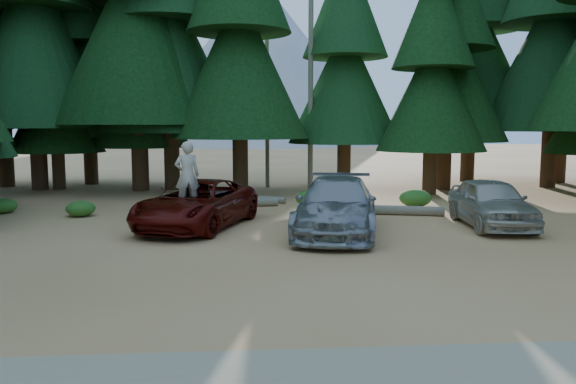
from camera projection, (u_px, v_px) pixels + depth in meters
name	position (u px, v px, depth m)	size (l,w,h in m)	color
ground	(347.00, 264.00, 12.56)	(160.00, 160.00, 0.00)	#AA7848
forest_belt_north	(293.00, 189.00, 27.42)	(36.00, 7.00, 22.00)	black
snag_front	(311.00, 63.00, 26.28)	(0.24, 0.24, 12.00)	slate
snag_back	(267.00, 87.00, 27.74)	(0.20, 0.20, 10.00)	slate
mountain_peak	(244.00, 71.00, 98.28)	(48.00, 50.00, 28.00)	gray
red_pickup	(197.00, 204.00, 17.00)	(2.40, 5.20, 1.45)	#510A06
silver_minivan_center	(336.00, 206.00, 16.04)	(2.23, 5.48, 1.59)	#94969B
silver_minivan_right	(491.00, 202.00, 17.14)	(1.76, 4.38, 1.49)	#B9B3A4
frisbee_player	(187.00, 175.00, 16.54)	(0.82, 0.63, 2.00)	beige
log_left	(221.00, 204.00, 21.14)	(0.31, 0.31, 4.34)	slate
log_mid	(248.00, 199.00, 22.79)	(0.27, 0.27, 3.25)	slate
log_right	(369.00, 209.00, 19.62)	(0.33, 0.33, 5.10)	slate
shrub_far_left	(81.00, 209.00, 19.13)	(0.98, 0.98, 0.54)	#2D5F1C
shrub_left	(153.00, 207.00, 19.64)	(0.87, 0.87, 0.48)	#2D5F1C
shrub_center_left	(311.00, 199.00, 21.35)	(1.17, 1.17, 0.64)	#2D5F1C
shrub_center_right	(349.00, 197.00, 22.57)	(0.83, 0.83, 0.46)	#2D5F1C
shrub_right	(478.00, 201.00, 21.12)	(0.90, 0.90, 0.50)	#2D5F1C
shrub_far_right	(415.00, 198.00, 21.38)	(1.22, 1.22, 0.67)	#2D5F1C
shrub_edge_west	(3.00, 206.00, 19.84)	(0.95, 0.95, 0.52)	#2D5F1C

